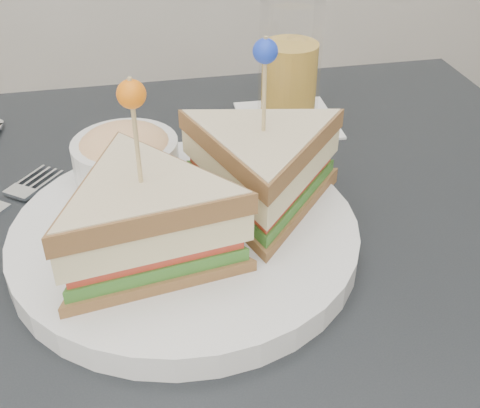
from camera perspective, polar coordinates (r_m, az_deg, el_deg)
name	(u,v)px	position (r m, az deg, el deg)	size (l,w,h in m)	color
table	(232,323)	(0.57, -0.80, -11.22)	(0.80, 0.80, 0.75)	black
plate_meal	(193,198)	(0.51, -4.44, 0.53)	(0.39, 0.39, 0.18)	silver
drink_set	(289,71)	(0.71, 4.71, 12.49)	(0.12, 0.12, 0.15)	white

